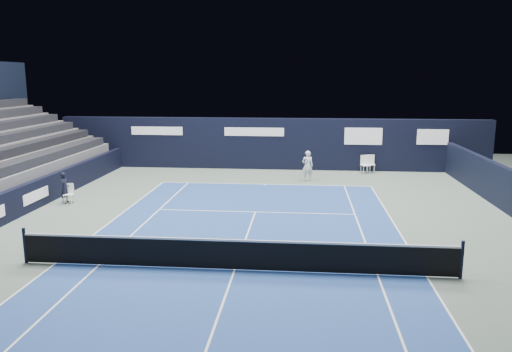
{
  "coord_description": "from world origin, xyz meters",
  "views": [
    {
      "loc": [
        1.9,
        -13.66,
        5.57
      ],
      "look_at": [
        -0.08,
        7.61,
        1.3
      ],
      "focal_mm": 35.0,
      "sensor_mm": 36.0,
      "label": 1
    }
  ],
  "objects": [
    {
      "name": "court_markings",
      "position": [
        0.0,
        0.0,
        0.01
      ],
      "size": [
        11.03,
        23.83,
        0.0
      ],
      "color": "white",
      "rests_on": "court_surface"
    },
    {
      "name": "tennis_player",
      "position": [
        2.21,
        13.03,
        0.83
      ],
      "size": [
        0.64,
        0.84,
        1.66
      ],
      "color": "white",
      "rests_on": "ground"
    },
    {
      "name": "tennis_net",
      "position": [
        0.0,
        0.0,
        0.51
      ],
      "size": [
        12.9,
        0.1,
        1.1
      ],
      "color": "black",
      "rests_on": "ground"
    },
    {
      "name": "line_judge_chair",
      "position": [
        -8.44,
        7.15,
        0.5
      ],
      "size": [
        0.43,
        0.42,
        0.89
      ],
      "rotation": [
        0.0,
        0.0,
        0.11
      ],
      "color": "white",
      "rests_on": "ground"
    },
    {
      "name": "folding_chair_back_b",
      "position": [
        5.95,
        15.87,
        0.59
      ],
      "size": [
        0.47,
        0.46,
        1.04
      ],
      "rotation": [
        0.0,
        0.0,
        0.03
      ],
      "color": "silver",
      "rests_on": "ground"
    },
    {
      "name": "ground",
      "position": [
        0.0,
        2.0,
        0.0
      ],
      "size": [
        48.0,
        48.0,
        0.0
      ],
      "primitive_type": "plane",
      "color": "#536259",
      "rests_on": "ground"
    },
    {
      "name": "side_barrier_left",
      "position": [
        -9.5,
        5.97,
        0.6
      ],
      "size": [
        0.33,
        22.0,
        1.2
      ],
      "color": "black",
      "rests_on": "ground"
    },
    {
      "name": "line_judge",
      "position": [
        -8.62,
        7.17,
        0.7
      ],
      "size": [
        0.43,
        0.56,
        1.39
      ],
      "primitive_type": "imported",
      "rotation": [
        0.0,
        0.0,
        1.38
      ],
      "color": "black",
      "rests_on": "ground"
    },
    {
      "name": "folding_chair_back_a",
      "position": [
        5.58,
        15.5,
        0.61
      ],
      "size": [
        0.58,
        0.57,
        1.07
      ],
      "rotation": [
        0.0,
        0.0,
        0.28
      ],
      "color": "white",
      "rests_on": "ground"
    },
    {
      "name": "back_sponsor_wall",
      "position": [
        0.01,
        16.5,
        1.55
      ],
      "size": [
        26.0,
        0.63,
        3.1
      ],
      "color": "black",
      "rests_on": "ground"
    },
    {
      "name": "court_surface",
      "position": [
        0.0,
        0.0,
        0.0
      ],
      "size": [
        10.97,
        23.77,
        0.01
      ],
      "primitive_type": "cube",
      "color": "navy",
      "rests_on": "ground"
    }
  ]
}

